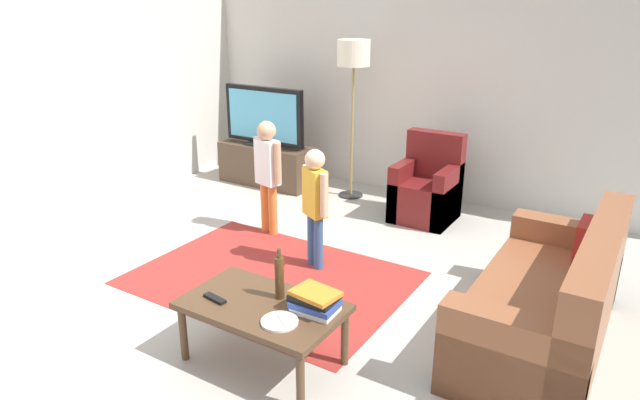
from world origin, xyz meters
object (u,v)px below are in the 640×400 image
Objects in this scene: floor_lamp at (353,62)px; tv_remote at (215,298)px; couch at (554,306)px; book_stack at (315,301)px; child_near_tv at (268,167)px; plate at (280,322)px; bottle at (280,277)px; armchair at (427,191)px; tv at (264,117)px; coffee_table at (262,311)px; tv_stand at (267,165)px; child_center at (315,198)px.

floor_lamp is 3.51m from tv_remote.
book_stack is (-1.19, -1.07, 0.20)m from couch.
plate is (1.46, -1.84, -0.25)m from child_near_tv.
bottle is (1.14, -2.99, -0.98)m from floor_lamp.
floor_lamp reaches higher than armchair.
tv is 3.69× the size of book_stack.
tv_remote is at bearing -156.80° from coffee_table.
book_stack is at bearing -48.37° from tv_stand.
plate is (0.68, -1.45, -0.20)m from child_center.
floor_lamp is at bearing 109.63° from child_center.
tv is 6.47× the size of tv_remote.
tv_stand is 3.55× the size of bottle.
tv_stand is 3.92m from plate.
couch is at bearing -25.57° from tv_stand.
tv_remote is (-0.21, -3.03, 0.13)m from armchair.
tv is at bearing 128.52° from plate.
floor_lamp is at bearing 109.35° from coffee_table.
child_near_tv is 6.61× the size of tv_remote.
floor_lamp is at bearing 169.34° from armchair.
tv is at bearing 128.78° from bottle.
book_stack is at bearing 64.94° from plate.
couch is at bearing -36.60° from floor_lamp.
tv_remote is (-0.33, -0.24, -0.13)m from bottle.
book_stack is (2.53, -2.83, -0.36)m from tv.
book_stack is at bearing -64.77° from floor_lamp.
child_near_tv is 1.07× the size of child_center.
tv_stand is 3.63m from tv_remote.
tv_stand is 1.07× the size of child_near_tv.
tv_remote is at bearing -83.06° from child_center.
tv_stand is 1.09× the size of tv.
child_center is at bearing -103.52° from armchair.
couch is at bearing 44.34° from tv_remote.
tv_remote is at bearing -75.89° from floor_lamp.
armchair is 2.85m from book_stack.
tv reaches higher than book_stack.
armchair is 5.29× the size of tv_remote.
tv_remote is (0.81, -3.23, -1.11)m from floor_lamp.
tv is 3.82m from book_stack.
floor_lamp is (1.12, 0.15, 1.30)m from tv_stand.
tv_remote is at bearing -93.88° from armchair.
tv reaches higher than child_near_tv.
armchair is 1.72m from child_near_tv.
plate is (2.43, -3.07, 0.18)m from tv_stand.
coffee_table is (-1.51, -1.17, 0.08)m from couch.
bottle is at bearing 67.38° from coffee_table.
couch is at bearing -4.45° from child_center.
coffee_table is 4.55× the size of plate.
book_stack reaches higher than tv_remote.
tv reaches higher than plate.
armchair reaches higher than coffee_table.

